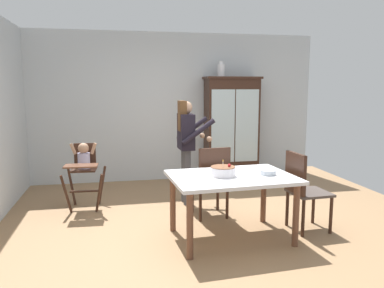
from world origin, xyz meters
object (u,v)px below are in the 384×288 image
(serving_bowl, at_px, (268,172))
(dining_chair_far_side, at_px, (212,177))
(high_chair_with_toddler, at_px, (84,164))
(birthday_cake, at_px, (223,171))
(dining_table, at_px, (232,184))
(adult_person, at_px, (186,139))
(china_cabinet, at_px, (231,128))
(ceramic_vase, at_px, (221,70))
(dining_chair_right_end, at_px, (302,186))

(serving_bowl, distance_m, dining_chair_far_side, 0.90)
(high_chair_with_toddler, bearing_deg, birthday_cake, -38.60)
(dining_table, distance_m, dining_chair_far_side, 0.71)
(adult_person, xyz_separation_m, dining_table, (0.25, -1.43, -0.32))
(china_cabinet, height_order, ceramic_vase, ceramic_vase)
(adult_person, distance_m, serving_bowl, 1.63)
(ceramic_vase, relative_size, high_chair_with_toddler, 0.28)
(china_cabinet, bearing_deg, adult_person, -130.21)
(dining_table, height_order, dining_chair_far_side, dining_chair_far_side)
(china_cabinet, xyz_separation_m, adult_person, (-1.10, -1.30, 0.01))
(dining_chair_far_side, bearing_deg, ceramic_vase, -112.87)
(china_cabinet, relative_size, dining_chair_right_end, 1.99)
(dining_table, bearing_deg, dining_chair_right_end, 3.74)
(dining_table, bearing_deg, dining_chair_far_side, 93.63)
(serving_bowl, bearing_deg, ceramic_vase, 85.39)
(ceramic_vase, xyz_separation_m, dining_table, (-0.64, -2.73, -1.38))
(dining_chair_right_end, bearing_deg, high_chair_with_toddler, 58.41)
(high_chair_with_toddler, relative_size, dining_table, 0.66)
(ceramic_vase, bearing_deg, serving_bowl, -94.61)
(serving_bowl, bearing_deg, adult_person, 114.32)
(adult_person, bearing_deg, birthday_cake, -175.55)
(high_chair_with_toddler, bearing_deg, adult_person, 1.95)
(adult_person, xyz_separation_m, dining_chair_right_end, (1.15, -1.37, -0.41))
(dining_table, bearing_deg, china_cabinet, 72.67)
(china_cabinet, height_order, dining_table, china_cabinet)
(dining_chair_right_end, bearing_deg, serving_bowl, 98.56)
(adult_person, relative_size, serving_bowl, 8.50)
(ceramic_vase, height_order, dining_chair_right_end, ceramic_vase)
(china_cabinet, distance_m, birthday_cake, 2.89)
(high_chair_with_toddler, relative_size, dining_chair_far_side, 0.99)
(high_chair_with_toddler, xyz_separation_m, dining_chair_right_end, (2.62, -1.41, -0.10))
(serving_bowl, xyz_separation_m, dining_chair_far_side, (-0.46, 0.75, -0.21))
(high_chair_with_toddler, bearing_deg, dining_table, -36.91)
(dining_table, bearing_deg, high_chair_with_toddler, 139.56)
(dining_table, distance_m, dining_chair_right_end, 0.91)
(china_cabinet, distance_m, adult_person, 1.70)
(china_cabinet, relative_size, birthday_cake, 6.82)
(birthday_cake, xyz_separation_m, dining_chair_far_side, (0.06, 0.70, -0.24))
(ceramic_vase, height_order, dining_table, ceramic_vase)
(high_chair_with_toddler, distance_m, dining_chair_right_end, 2.98)
(china_cabinet, distance_m, ceramic_vase, 1.09)
(ceramic_vase, bearing_deg, adult_person, -124.27)
(high_chair_with_toddler, relative_size, birthday_cake, 3.39)
(dining_chair_far_side, bearing_deg, adult_person, -78.42)
(ceramic_vase, height_order, dining_chair_far_side, ceramic_vase)
(ceramic_vase, relative_size, serving_bowl, 1.50)
(birthday_cake, bearing_deg, dining_table, -1.92)
(ceramic_vase, bearing_deg, high_chair_with_toddler, -151.85)
(china_cabinet, xyz_separation_m, ceramic_vase, (-0.21, 0.00, 1.07))
(serving_bowl, xyz_separation_m, dining_chair_right_end, (0.49, 0.10, -0.21))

